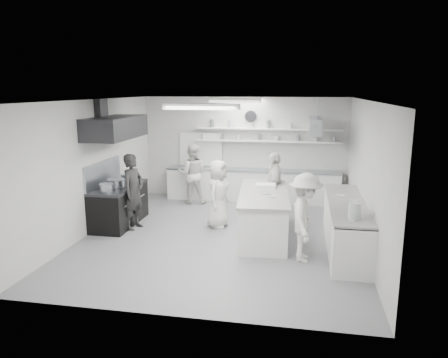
% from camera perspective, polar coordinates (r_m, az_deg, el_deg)
% --- Properties ---
extents(floor, '(6.00, 7.00, 0.02)m').
position_cam_1_polar(floor, '(9.64, -0.31, -7.69)').
color(floor, gray).
rests_on(floor, ground).
extents(ceiling, '(6.00, 7.00, 0.02)m').
position_cam_1_polar(ceiling, '(9.08, -0.34, 10.55)').
color(ceiling, white).
rests_on(ceiling, wall_back).
extents(wall_back, '(6.00, 0.04, 3.00)m').
position_cam_1_polar(wall_back, '(12.65, 2.66, 4.09)').
color(wall_back, silver).
rests_on(wall_back, floor).
extents(wall_front, '(6.00, 0.04, 3.00)m').
position_cam_1_polar(wall_front, '(5.94, -6.70, -5.12)').
color(wall_front, silver).
rests_on(wall_front, floor).
extents(wall_left, '(0.04, 7.00, 3.00)m').
position_cam_1_polar(wall_left, '(10.23, -17.07, 1.68)').
color(wall_left, silver).
rests_on(wall_left, floor).
extents(wall_right, '(0.04, 7.00, 3.00)m').
position_cam_1_polar(wall_right, '(9.18, 18.41, 0.45)').
color(wall_right, silver).
rests_on(wall_right, floor).
extents(stove, '(0.80, 1.80, 0.90)m').
position_cam_1_polar(stove, '(10.64, -13.82, -3.56)').
color(stove, black).
rests_on(stove, floor).
extents(exhaust_hood, '(0.85, 2.00, 0.50)m').
position_cam_1_polar(exhaust_hood, '(10.30, -14.35, 6.68)').
color(exhaust_hood, '#252629').
rests_on(exhaust_hood, wall_left).
extents(back_counter, '(5.00, 0.60, 0.92)m').
position_cam_1_polar(back_counter, '(12.51, 3.79, -0.86)').
color(back_counter, white).
rests_on(back_counter, floor).
extents(shelf_lower, '(4.20, 0.26, 0.04)m').
position_cam_1_polar(shelf_lower, '(12.42, 5.80, 5.06)').
color(shelf_lower, white).
rests_on(shelf_lower, wall_back).
extents(shelf_upper, '(4.20, 0.26, 0.04)m').
position_cam_1_polar(shelf_upper, '(12.38, 5.84, 6.66)').
color(shelf_upper, white).
rests_on(shelf_upper, wall_back).
extents(pass_through_window, '(1.30, 0.04, 1.00)m').
position_cam_1_polar(pass_through_window, '(12.88, -3.11, 4.00)').
color(pass_through_window, black).
rests_on(pass_through_window, wall_back).
extents(wall_clock, '(0.32, 0.05, 0.32)m').
position_cam_1_polar(wall_clock, '(12.49, 3.59, 8.36)').
color(wall_clock, white).
rests_on(wall_clock, wall_back).
extents(right_counter, '(0.74, 3.30, 0.94)m').
position_cam_1_polar(right_counter, '(9.20, 15.98, -6.01)').
color(right_counter, white).
rests_on(right_counter, floor).
extents(pot_rack, '(0.30, 1.60, 0.40)m').
position_cam_1_polar(pot_rack, '(11.36, 12.04, 7.00)').
color(pot_rack, '#969CA5').
rests_on(pot_rack, ceiling).
extents(light_fixture_front, '(1.30, 0.25, 0.10)m').
position_cam_1_polar(light_fixture_front, '(7.32, -3.02, 9.64)').
color(light_fixture_front, white).
rests_on(light_fixture_front, ceiling).
extents(light_fixture_rear, '(1.30, 0.25, 0.10)m').
position_cam_1_polar(light_fixture_rear, '(10.86, 1.48, 10.42)').
color(light_fixture_rear, white).
rests_on(light_fixture_rear, ceiling).
extents(prep_island, '(1.19, 2.67, 0.96)m').
position_cam_1_polar(prep_island, '(9.56, 5.27, -4.83)').
color(prep_island, white).
rests_on(prep_island, floor).
extents(stove_pot, '(0.42, 0.42, 0.24)m').
position_cam_1_polar(stove_pot, '(10.39, -14.25, -0.66)').
color(stove_pot, '#969CA5').
rests_on(stove_pot, stove).
extents(cook_stove, '(0.56, 0.73, 1.77)m').
position_cam_1_polar(cook_stove, '(10.14, -12.00, -1.68)').
color(cook_stove, black).
rests_on(cook_stove, floor).
extents(cook_back, '(0.94, 0.80, 1.71)m').
position_cam_1_polar(cook_back, '(12.21, -4.28, 0.71)').
color(cook_back, silver).
rests_on(cook_back, floor).
extents(cook_island_left, '(0.68, 0.88, 1.61)m').
position_cam_1_polar(cook_island_left, '(10.09, -0.80, -1.97)').
color(cook_island_left, silver).
rests_on(cook_island_left, floor).
extents(cook_island_right, '(0.52, 1.05, 1.74)m').
position_cam_1_polar(cook_island_right, '(10.49, 6.70, -1.14)').
color(cook_island_right, silver).
rests_on(cook_island_right, floor).
extents(cook_right, '(0.66, 1.12, 1.71)m').
position_cam_1_polar(cook_right, '(8.23, 10.79, -5.08)').
color(cook_right, silver).
rests_on(cook_right, floor).
extents(bowl_island_a, '(0.32, 0.32, 0.06)m').
position_cam_1_polar(bowl_island_a, '(9.33, 5.50, -2.01)').
color(bowl_island_a, '#969CA5').
rests_on(bowl_island_a, prep_island).
extents(bowl_island_b, '(0.25, 0.25, 0.07)m').
position_cam_1_polar(bowl_island_b, '(9.02, 6.20, -2.50)').
color(bowl_island_b, white).
rests_on(bowl_island_b, prep_island).
extents(bowl_right, '(0.28, 0.28, 0.05)m').
position_cam_1_polar(bowl_right, '(9.48, 15.14, -2.30)').
color(bowl_right, white).
rests_on(bowl_right, right_counter).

